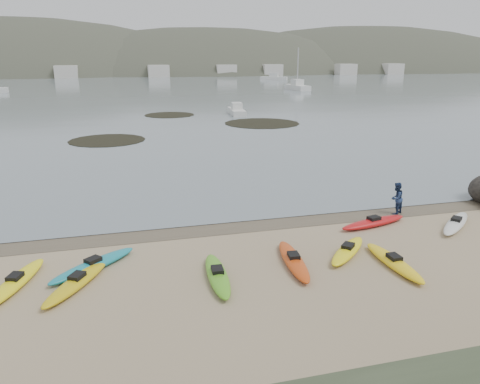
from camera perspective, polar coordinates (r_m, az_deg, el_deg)
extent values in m
plane|color=tan|center=(22.26, 0.00, -3.70)|extent=(600.00, 600.00, 0.00)
plane|color=brown|center=(21.99, 0.20, -3.96)|extent=(60.00, 60.00, 0.00)
plane|color=slate|center=(320.32, -14.39, 14.65)|extent=(1200.00, 1200.00, 0.00)
ellipsoid|color=yellow|center=(18.68, 18.23, -8.12)|extent=(0.72, 3.69, 0.34)
ellipsoid|color=silver|center=(23.83, 24.82, -3.48)|extent=(3.30, 2.88, 0.34)
ellipsoid|color=teal|center=(18.35, -17.43, -8.50)|extent=(3.37, 3.03, 0.34)
ellipsoid|color=#D04512|center=(18.00, 6.53, -8.31)|extent=(1.13, 3.82, 0.34)
ellipsoid|color=gold|center=(17.29, -19.19, -10.27)|extent=(2.50, 3.65, 0.34)
ellipsoid|color=red|center=(22.62, 15.97, -3.58)|extent=(3.78, 1.54, 0.34)
ellipsoid|color=yellow|center=(19.21, 12.99, -6.99)|extent=(2.80, 2.79, 0.34)
ellipsoid|color=#5BB323|center=(16.81, -2.77, -10.10)|extent=(0.90, 3.61, 0.34)
ellipsoid|color=#FFEE15|center=(18.05, -25.67, -9.88)|extent=(1.88, 3.81, 0.34)
imported|color=navy|center=(24.44, 18.52, -0.73)|extent=(0.98, 0.91, 1.61)
cylinder|color=black|center=(44.89, -15.90, 6.06)|extent=(6.92, 6.92, 0.04)
cylinder|color=black|center=(54.09, 2.68, 8.35)|extent=(8.56, 8.56, 0.04)
cylinder|color=black|center=(62.21, -8.59, 9.26)|extent=(6.44, 6.44, 0.04)
cube|color=silver|center=(62.13, -0.41, 9.79)|extent=(2.28, 6.02, 0.82)
cube|color=silver|center=(106.05, 6.97, 12.57)|extent=(3.06, 8.86, 1.22)
cube|color=silver|center=(145.83, 4.15, 13.67)|extent=(8.08, 5.86, 1.12)
ellipsoid|color=#384235|center=(220.31, -25.41, 8.25)|extent=(220.00, 120.00, 80.00)
ellipsoid|color=#384235|center=(215.26, -4.05, 10.35)|extent=(200.00, 110.00, 68.00)
ellipsoid|color=#384235|center=(254.58, 14.95, 10.38)|extent=(230.00, 130.00, 76.00)
cube|color=beige|center=(165.77, -19.82, 13.61)|extent=(7.00, 5.00, 4.00)
cube|color=beige|center=(165.68, -11.29, 14.24)|extent=(7.00, 5.00, 4.00)
cube|color=beige|center=(169.03, -2.89, 14.57)|extent=(7.00, 5.00, 4.00)
cube|color=beige|center=(175.62, 5.05, 14.60)|extent=(7.00, 5.00, 4.00)
cube|color=beige|center=(185.12, 12.28, 14.39)|extent=(7.00, 5.00, 4.00)
cube|color=beige|center=(197.09, 18.71, 14.03)|extent=(7.00, 5.00, 4.00)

